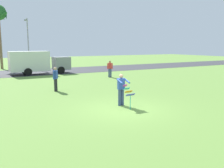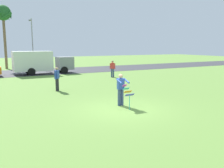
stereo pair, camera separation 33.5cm
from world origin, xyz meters
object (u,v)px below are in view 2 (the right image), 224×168
parked_truck_grey_van (40,62)px  palm_tree_right_near (3,16)px  streetlight_pole (32,40)px  person_walker_near (113,68)px  kite_held (128,93)px  person_kite_flyer (121,88)px  person_walker_far (57,78)px

parked_truck_grey_van → palm_tree_right_near: 11.03m
streetlight_pole → person_walker_near: bearing=-68.9°
streetlight_pole → kite_held: bearing=-89.6°
person_kite_flyer → person_walker_far: same height
palm_tree_right_near → streetlight_pole: 4.95m
person_kite_flyer → streetlight_pole: streetlight_pole is taller
kite_held → streetlight_pole: size_ratio=0.18×
person_walker_near → person_kite_flyer: bearing=-116.0°
kite_held → parked_truck_grey_van: size_ratio=0.18×
palm_tree_right_near → person_kite_flyer: bearing=-82.0°
person_walker_near → streetlight_pole: bearing=111.1°
person_kite_flyer → person_walker_far: bearing=107.8°
person_walker_near → person_walker_far: bearing=-146.1°
palm_tree_right_near → person_walker_near: palm_tree_right_near is taller
streetlight_pole → person_walker_near: streetlight_pole is taller
person_kite_flyer → parked_truck_grey_van: (-0.77, 17.08, 0.46)m
streetlight_pole → parked_truck_grey_van: bearing=-94.2°
kite_held → parked_truck_grey_van: 17.88m
person_kite_flyer → person_walker_far: size_ratio=1.00×
person_kite_flyer → palm_tree_right_near: (-3.67, 25.94, 6.37)m
palm_tree_right_near → parked_truck_grey_van: bearing=-71.9°
parked_truck_grey_van → person_walker_near: 8.78m
person_kite_flyer → person_walker_near: (5.20, 10.66, -0.02)m
person_kite_flyer → person_walker_far: 6.18m
streetlight_pole → person_walker_near: 15.35m
parked_truck_grey_van → person_kite_flyer: bearing=-87.4°
streetlight_pole → person_walker_near: size_ratio=4.05×
kite_held → palm_tree_right_near: 27.72m
kite_held → palm_tree_right_near: bearing=97.7°
person_walker_near → kite_held: bearing=-114.6°
kite_held → palm_tree_right_near: (-3.63, 26.71, 6.47)m
person_walker_near → person_walker_far: size_ratio=1.00×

